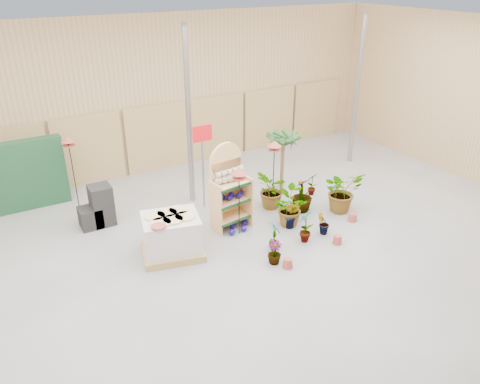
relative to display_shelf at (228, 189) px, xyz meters
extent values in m
cube|color=slate|center=(-0.18, -1.86, -1.00)|extent=(15.00, 12.00, 0.10)
cube|color=white|center=(-0.18, -1.86, 3.60)|extent=(15.00, 12.00, 0.10)
cube|color=tan|center=(-0.18, 4.19, 1.30)|extent=(15.00, 0.10, 4.50)
cylinder|color=gray|center=(5.32, 1.64, 1.30)|extent=(0.14, 0.14, 4.50)
cylinder|color=gray|center=(-0.18, 1.64, 1.30)|extent=(0.14, 0.14, 4.50)
cube|color=#A0804E|center=(-4.18, 4.06, 0.05)|extent=(1.90, 0.06, 2.00)
cube|color=#A0804E|center=(-2.18, 4.06, 0.05)|extent=(1.90, 0.06, 2.00)
cube|color=#A0804E|center=(-0.18, 4.06, 0.05)|extent=(1.90, 0.06, 2.00)
cube|color=#A0804E|center=(1.82, 4.06, 0.05)|extent=(1.90, 0.06, 2.00)
cube|color=#A0804E|center=(3.82, 4.06, 0.05)|extent=(1.90, 0.06, 2.00)
cube|color=#A0804E|center=(5.82, 4.06, 0.05)|extent=(1.90, 0.06, 2.00)
cube|color=tan|center=(0.00, 0.10, -0.13)|extent=(0.87, 0.20, 1.64)
cylinder|color=tan|center=(0.00, 0.10, 0.69)|extent=(0.87, 0.20, 0.87)
cube|color=tan|center=(0.00, -0.15, -0.66)|extent=(0.89, 0.59, 0.04)
cube|color=#0F3819|center=(0.00, -0.40, -0.66)|extent=(0.82, 0.15, 0.06)
cube|color=tan|center=(0.00, -0.15, -0.22)|extent=(0.89, 0.59, 0.04)
cube|color=#0F3819|center=(0.00, -0.40, -0.22)|extent=(0.82, 0.15, 0.06)
cube|color=tan|center=(0.00, -0.15, 0.21)|extent=(0.89, 0.59, 0.04)
cube|color=#0F3819|center=(0.00, -0.40, 0.21)|extent=(0.82, 0.15, 0.06)
cube|color=tan|center=(-0.41, -0.15, -0.32)|extent=(0.11, 0.48, 1.25)
cube|color=tan|center=(0.41, -0.15, -0.32)|extent=(0.11, 0.48, 1.25)
sphere|color=#BDAC93|center=(-0.29, -0.10, 0.32)|extent=(0.17, 0.17, 0.17)
sphere|color=#BDAC93|center=(-0.29, -0.10, 0.46)|extent=(0.13, 0.13, 0.13)
sphere|color=#BDAC93|center=(-0.14, -0.10, 0.32)|extent=(0.18, 0.18, 0.18)
sphere|color=#BDAC93|center=(-0.14, -0.10, 0.47)|extent=(0.13, 0.13, 0.13)
sphere|color=#BDAC93|center=(0.00, -0.10, 0.33)|extent=(0.19, 0.19, 0.19)
sphere|color=#BDAC93|center=(0.00, -0.10, 0.48)|extent=(0.13, 0.13, 0.13)
sphere|color=#BDAC93|center=(0.14, -0.10, 0.33)|extent=(0.20, 0.20, 0.20)
sphere|color=#BDAC93|center=(0.14, -0.10, 0.49)|extent=(0.13, 0.13, 0.13)
sphere|color=#BDAC93|center=(0.29, -0.10, 0.34)|extent=(0.21, 0.21, 0.21)
sphere|color=#BDAC93|center=(0.29, -0.10, 0.50)|extent=(0.13, 0.13, 0.13)
sphere|color=navy|center=(-0.31, -0.17, -0.13)|extent=(0.14, 0.14, 0.14)
sphere|color=navy|center=(-0.18, -0.06, -0.13)|extent=(0.14, 0.14, 0.14)
sphere|color=navy|center=(-0.06, -0.17, -0.13)|extent=(0.14, 0.14, 0.14)
sphere|color=navy|center=(0.06, -0.06, -0.13)|extent=(0.14, 0.14, 0.14)
sphere|color=navy|center=(0.18, -0.17, -0.13)|extent=(0.14, 0.14, 0.14)
sphere|color=navy|center=(0.31, -0.06, -0.13)|extent=(0.14, 0.14, 0.14)
sphere|color=navy|center=(-0.16, -0.46, -0.87)|extent=(0.15, 0.15, 0.15)
sphere|color=navy|center=(0.00, -0.22, -0.87)|extent=(0.15, 0.15, 0.15)
sphere|color=navy|center=(0.16, -0.46, -0.87)|extent=(0.15, 0.15, 0.15)
sphere|color=navy|center=(0.32, -0.22, -0.87)|extent=(0.15, 0.15, 0.15)
cube|color=#A0804E|center=(-1.65, -0.51, -0.87)|extent=(1.50, 1.34, 0.16)
cube|color=silver|center=(-1.65, -0.51, -0.41)|extent=(1.37, 1.21, 0.75)
cylinder|color=beige|center=(-1.92, -0.67, -0.02)|extent=(0.43, 0.43, 0.04)
cylinder|color=beige|center=(-1.65, -0.67, -0.02)|extent=(0.43, 0.43, 0.04)
cylinder|color=beige|center=(-1.39, -0.67, -0.02)|extent=(0.43, 0.43, 0.04)
cylinder|color=beige|center=(-1.92, -0.35, -0.02)|extent=(0.43, 0.43, 0.04)
cylinder|color=beige|center=(-1.65, -0.35, -0.02)|extent=(0.43, 0.43, 0.04)
cylinder|color=beige|center=(-1.39, -0.35, -0.02)|extent=(0.43, 0.43, 0.04)
cube|color=black|center=(-2.57, 1.56, -0.70)|extent=(0.50, 0.50, 0.50)
cube|color=black|center=(-2.57, 1.56, -0.20)|extent=(0.50, 0.50, 0.50)
cube|color=black|center=(-2.87, 1.56, -0.70)|extent=(0.50, 0.50, 0.50)
cube|color=#184326|center=(-3.98, 3.34, -0.05)|extent=(2.00, 0.30, 1.80)
cylinder|color=gray|center=(-0.08, 1.14, 0.15)|extent=(0.05, 0.05, 2.20)
cube|color=red|center=(-0.08, 1.10, 1.05)|extent=(0.50, 0.03, 0.40)
cylinder|color=black|center=(0.03, -0.47, -0.24)|extent=(0.02, 0.02, 1.41)
cylinder|color=#A44238|center=(0.03, -0.47, 0.46)|extent=(0.30, 0.30, 0.02)
cone|color=#A44238|center=(0.03, -0.47, 0.63)|extent=(0.34, 0.34, 0.14)
cylinder|color=black|center=(1.40, 0.19, -0.15)|extent=(0.02, 0.02, 1.59)
cylinder|color=#A44238|center=(1.40, 0.19, 0.65)|extent=(0.30, 0.30, 0.02)
cone|color=#A44238|center=(1.40, 0.19, 0.82)|extent=(0.34, 0.34, 0.14)
cylinder|color=black|center=(-2.91, 2.71, -0.10)|extent=(0.02, 0.02, 1.70)
cylinder|color=#A44238|center=(-2.91, 2.71, 0.75)|extent=(0.30, 0.30, 0.02)
cone|color=#A44238|center=(-2.91, 2.71, 0.92)|extent=(0.34, 0.34, 0.14)
cylinder|color=brown|center=(2.25, 1.03, -0.25)|extent=(0.10, 0.10, 1.39)
imported|color=#224C20|center=(0.34, -1.47, -0.59)|extent=(0.39, 0.44, 0.70)
imported|color=#224C20|center=(1.22, -0.87, -0.59)|extent=(0.47, 0.50, 0.71)
imported|color=#224C20|center=(1.24, -0.69, -0.48)|extent=(0.74, 0.85, 0.92)
imported|color=#224C20|center=(1.96, -0.30, -0.49)|extent=(0.62, 0.62, 0.91)
imported|color=#224C20|center=(2.76, 0.32, -0.62)|extent=(0.39, 0.31, 0.65)
imported|color=#224C20|center=(1.39, 0.21, -0.46)|extent=(1.08, 1.13, 0.98)
imported|color=#224C20|center=(0.06, -1.89, -0.69)|extent=(0.40, 0.40, 0.52)
imported|color=#224C20|center=(1.15, -1.51, -0.54)|extent=(0.51, 0.48, 0.81)
imported|color=#224C20|center=(1.69, -1.47, -0.67)|extent=(0.32, 0.26, 0.54)
imported|color=#224C20|center=(2.84, -0.78, -0.40)|extent=(1.09, 0.98, 1.09)
camera|label=1|loc=(-4.67, -8.62, 4.70)|focal=35.00mm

